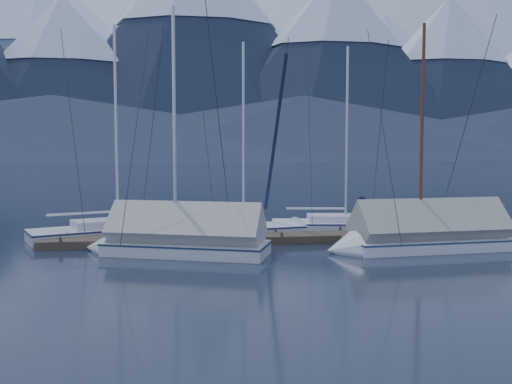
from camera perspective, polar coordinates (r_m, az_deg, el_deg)
ground at (r=21.63m, az=0.77°, el=-6.21°), size 1000.00×1000.00×0.00m
mountain_range at (r=395.33m, az=-7.31°, el=12.18°), size 877.00×584.00×150.50m
dock at (r=23.56m, az=-0.00°, el=-5.08°), size 18.00×1.50×0.54m
mooring_posts at (r=23.46m, az=-1.21°, el=-4.52°), size 15.12×1.52×0.35m
sailboat_open_left at (r=26.02m, az=-13.12°, el=-4.13°), size 8.26×5.12×10.59m
sailboat_open_mid at (r=25.60m, az=-0.20°, el=-4.18°), size 7.69×3.58×9.84m
sailboat_open_right at (r=27.45m, az=10.50°, el=-3.68°), size 7.77×3.50×9.96m
sailboat_covered_near at (r=22.66m, az=16.48°, el=-4.64°), size 7.79×3.29×9.93m
sailboat_covered_far at (r=21.13m, az=-8.83°, el=-5.13°), size 7.62×4.57×10.26m
person at (r=24.55m, az=11.18°, el=-2.33°), size 0.60×0.70×1.62m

